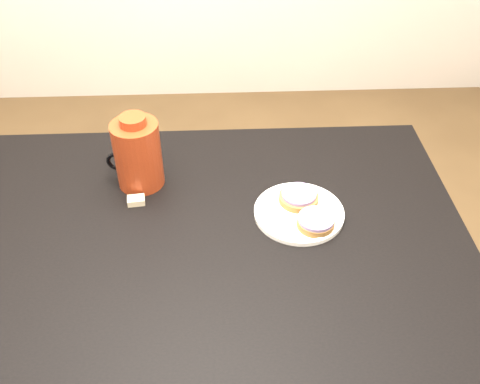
% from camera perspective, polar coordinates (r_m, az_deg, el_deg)
% --- Properties ---
extents(table, '(1.40, 0.90, 0.75)m').
position_cam_1_polar(table, '(1.41, -5.29, -6.50)').
color(table, black).
rests_on(table, ground_plane).
extents(plate, '(0.23, 0.23, 0.02)m').
position_cam_1_polar(plate, '(1.39, 6.31, -2.13)').
color(plate, white).
rests_on(plate, table).
extents(bagel_back, '(0.14, 0.14, 0.03)m').
position_cam_1_polar(bagel_back, '(1.41, 6.28, -0.53)').
color(bagel_back, brown).
rests_on(bagel_back, plate).
extents(bagel_front, '(0.10, 0.10, 0.03)m').
position_cam_1_polar(bagel_front, '(1.34, 8.09, -3.15)').
color(bagel_front, brown).
rests_on(bagel_front, plate).
extents(mug, '(0.14, 0.11, 0.11)m').
position_cam_1_polar(mug, '(1.49, -10.69, 3.05)').
color(mug, black).
rests_on(mug, table).
extents(teabag_pouch, '(0.05, 0.04, 0.02)m').
position_cam_1_polar(teabag_pouch, '(1.44, -11.02, -0.89)').
color(teabag_pouch, '#C6B793').
rests_on(teabag_pouch, table).
extents(bagel_package, '(0.16, 0.16, 0.21)m').
position_cam_1_polar(bagel_package, '(1.45, -10.85, 4.06)').
color(bagel_package, maroon).
rests_on(bagel_package, table).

